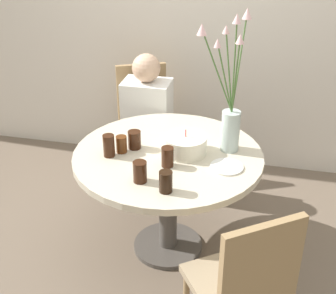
# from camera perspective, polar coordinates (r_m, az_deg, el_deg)

# --- Properties ---
(ground_plane) EXTENTS (16.00, 16.00, 0.00)m
(ground_plane) POSITION_cam_1_polar(r_m,az_deg,el_deg) (3.15, 0.00, -12.06)
(ground_plane) COLOR #6B5B4C
(wall_back) EXTENTS (8.00, 0.05, 2.60)m
(wall_back) POSITION_cam_1_polar(r_m,az_deg,el_deg) (3.67, 4.45, 16.76)
(wall_back) COLOR silver
(wall_back) RESTS_ON ground_plane
(dining_table) EXTENTS (1.12, 1.12, 0.71)m
(dining_table) POSITION_cam_1_polar(r_m,az_deg,el_deg) (2.80, 0.00, -3.00)
(dining_table) COLOR beige
(dining_table) RESTS_ON ground_plane
(chair_far_back) EXTENTS (0.53, 0.53, 0.92)m
(chair_far_back) POSITION_cam_1_polar(r_m,az_deg,el_deg) (3.62, -2.92, 3.56)
(chair_far_back) COLOR #9E896B
(chair_far_back) RESTS_ON ground_plane
(chair_right_flank) EXTENTS (0.56, 0.56, 0.92)m
(chair_right_flank) POSITION_cam_1_polar(r_m,az_deg,el_deg) (2.20, 9.35, -15.97)
(chair_right_flank) COLOR #9E896B
(chair_right_flank) RESTS_ON ground_plane
(birthday_cake) EXTENTS (0.25, 0.25, 0.15)m
(birthday_cake) POSITION_cam_1_polar(r_m,az_deg,el_deg) (2.71, 2.15, 0.28)
(birthday_cake) COLOR white
(birthday_cake) RESTS_ON dining_table
(flower_vase) EXTENTS (0.27, 0.30, 0.81)m
(flower_vase) POSITION_cam_1_polar(r_m,az_deg,el_deg) (2.68, 7.56, 4.37)
(flower_vase) COLOR #B2C6C1
(flower_vase) RESTS_ON dining_table
(side_plate) EXTENTS (0.19, 0.19, 0.01)m
(side_plate) POSITION_cam_1_polar(r_m,az_deg,el_deg) (2.61, 7.16, -2.40)
(side_plate) COLOR white
(side_plate) RESTS_ON dining_table
(drink_glass_0) EXTENTS (0.06, 0.06, 0.10)m
(drink_glass_0) POSITION_cam_1_polar(r_m,az_deg,el_deg) (2.74, -5.69, 0.33)
(drink_glass_0) COLOR #51280F
(drink_glass_0) RESTS_ON dining_table
(drink_glass_1) EXTENTS (0.07, 0.07, 0.12)m
(drink_glass_1) POSITION_cam_1_polar(r_m,az_deg,el_deg) (2.37, -0.28, -4.25)
(drink_glass_1) COLOR black
(drink_glass_1) RESTS_ON dining_table
(drink_glass_2) EXTENTS (0.07, 0.07, 0.11)m
(drink_glass_2) POSITION_cam_1_polar(r_m,az_deg,el_deg) (2.58, -0.06, -1.21)
(drink_glass_2) COLOR #33190C
(drink_glass_2) RESTS_ON dining_table
(drink_glass_3) EXTENTS (0.07, 0.07, 0.12)m
(drink_glass_3) POSITION_cam_1_polar(r_m,az_deg,el_deg) (2.45, -3.44, -3.04)
(drink_glass_3) COLOR #33190C
(drink_glass_3) RESTS_ON dining_table
(drink_glass_4) EXTENTS (0.08, 0.08, 0.11)m
(drink_glass_4) POSITION_cam_1_polar(r_m,az_deg,el_deg) (2.77, -4.11, 0.88)
(drink_glass_4) COLOR #33190C
(drink_glass_4) RESTS_ON dining_table
(drink_glass_5) EXTENTS (0.07, 0.07, 0.13)m
(drink_glass_5) POSITION_cam_1_polar(r_m,az_deg,el_deg) (2.70, -7.22, 0.16)
(drink_glass_5) COLOR #33190C
(drink_glass_5) RESTS_ON dining_table
(person_boy) EXTENTS (0.34, 0.24, 1.08)m
(person_boy) POSITION_cam_1_polar(r_m,az_deg,el_deg) (3.48, -2.50, 2.27)
(person_boy) COLOR #383333
(person_boy) RESTS_ON ground_plane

